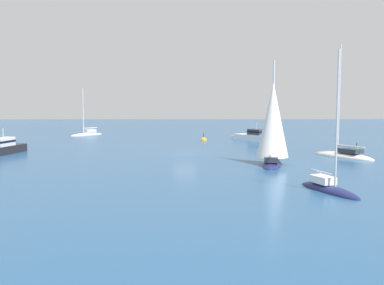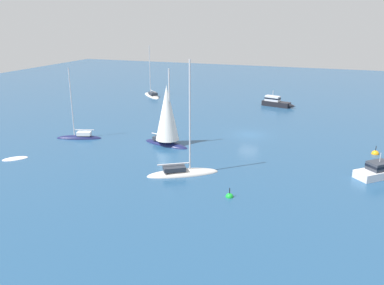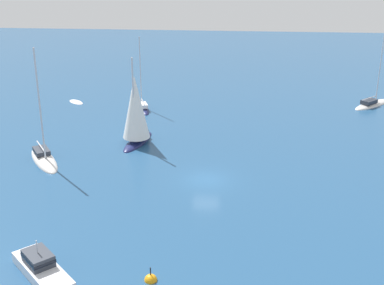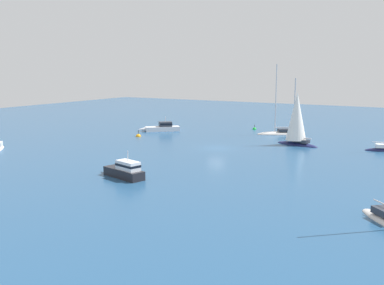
% 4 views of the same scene
% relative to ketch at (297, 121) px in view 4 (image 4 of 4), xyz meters
% --- Properties ---
extents(ground_plane, '(162.64, 162.64, 0.00)m').
position_rel_ketch_xyz_m(ground_plane, '(8.85, 8.16, -3.59)').
color(ground_plane, navy).
extents(ketch, '(6.81, 3.61, 10.15)m').
position_rel_ketch_xyz_m(ketch, '(0.00, 0.00, 0.00)').
color(ketch, '#191E4C').
rests_on(ketch, ground).
extents(powerboat, '(6.40, 6.12, 2.60)m').
position_rel_ketch_xyz_m(powerboat, '(25.04, -2.01, -2.96)').
color(powerboat, white).
rests_on(powerboat, ground).
extents(yacht_1, '(7.45, 5.72, 12.32)m').
position_rel_ketch_xyz_m(yacht_1, '(5.49, -8.70, -3.40)').
color(yacht_1, silver).
rests_on(yacht_1, ground).
extents(powerboat_1, '(6.39, 2.85, 2.89)m').
position_rel_ketch_xyz_m(powerboat_1, '(9.41, 28.09, -2.83)').
color(powerboat_1, black).
rests_on(powerboat_1, ground).
extents(channel_buoy, '(0.88, 0.88, 1.45)m').
position_rel_ketch_xyz_m(channel_buoy, '(24.78, 5.26, -3.58)').
color(channel_buoy, orange).
rests_on(channel_buoy, ground).
extents(mooring_buoy, '(0.72, 0.72, 1.24)m').
position_rel_ketch_xyz_m(mooring_buoy, '(11.57, -12.39, -3.58)').
color(mooring_buoy, green).
rests_on(mooring_buoy, ground).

